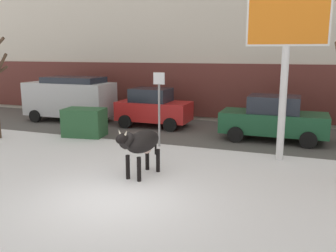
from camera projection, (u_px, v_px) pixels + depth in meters
The scene contains 11 objects.
ground_plane at pixel (114, 198), 9.04m from camera, with size 120.00×120.00×0.00m, color white.
road_strip at pixel (203, 132), 16.61m from camera, with size 60.00×5.60×0.01m, color #514F4C.
building_facade at pixel (232, 0), 20.61m from camera, with size 44.00×6.10×13.00m.
cow_black at pixel (142, 143), 10.46m from camera, with size 0.84×1.93×1.54m.
billboard at pixel (287, 27), 11.42m from camera, with size 2.53×0.36×5.56m.
car_silver_van at pixel (70, 98), 19.01m from camera, with size 4.62×2.15×2.32m.
car_red_hatchback at pixel (153, 108), 17.63m from camera, with size 3.51×1.94×1.86m.
car_darkgreen_sedan at pixel (273, 119), 14.81m from camera, with size 4.21×2.01×1.84m.
pedestrian_near_billboard at pixel (161, 101), 20.37m from camera, with size 0.36×0.24×1.73m.
dumpster at pixel (85, 122), 15.65m from camera, with size 1.70×1.10×1.20m, color #285633.
street_sign at pixel (159, 103), 13.70m from camera, with size 0.44×0.08×2.82m.
Camera 1 is at (4.25, -7.49, 3.53)m, focal length 38.94 mm.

